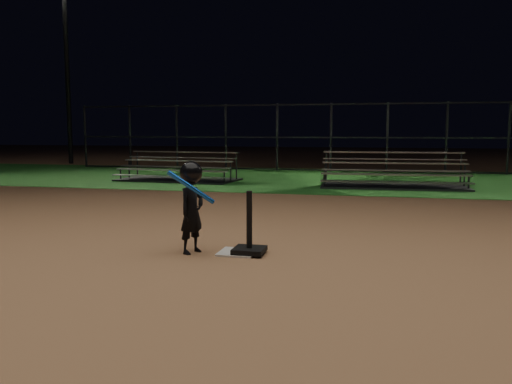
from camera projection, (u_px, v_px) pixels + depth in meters
name	position (u px, v px, depth m)	size (l,w,h in m)	color
ground	(238.00, 253.00, 6.38)	(80.00, 80.00, 0.00)	#A27049
grass_strip	(322.00, 179.00, 16.05)	(60.00, 8.00, 0.01)	#205F1E
home_plate	(238.00, 252.00, 6.38)	(0.45, 0.45, 0.02)	beige
batting_tee	(249.00, 241.00, 6.31)	(0.38, 0.38, 0.76)	black
child_batter	(192.00, 205.00, 6.34)	(0.54, 0.52, 1.14)	black
bleacher_left	(178.00, 175.00, 15.49)	(3.67, 2.03, 0.86)	silver
bleacher_right	(393.00, 180.00, 13.79)	(3.85, 2.01, 0.93)	#B1B1B6
backstop_fence	(331.00, 137.00, 18.80)	(20.08, 0.08, 2.50)	#38383D
light_pole_left	(66.00, 53.00, 22.95)	(0.90, 0.53, 8.30)	#2D2D30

